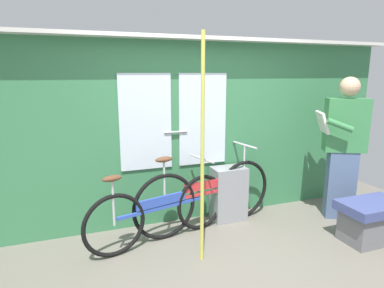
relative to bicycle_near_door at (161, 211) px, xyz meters
The scene contains 8 objects.
ground_plane 1.06m from the bicycle_near_door, 59.25° to the right, with size 6.44×4.29×0.04m, color #666056.
train_door_wall 1.06m from the bicycle_near_door, 44.08° to the left, with size 5.44×0.28×2.21m.
bicycle_near_door is the anchor object (origin of this frame).
bicycle_leaning_behind 0.60m from the bicycle_near_door, 13.31° to the left, with size 1.82×0.48×0.96m.
passenger_reading_newspaper 2.36m from the bicycle_near_door, ahead, with size 0.64×0.59×1.77m.
trash_bin_by_wall 0.98m from the bicycle_near_door, 16.14° to the left, with size 0.41×0.28×0.67m, color gray.
handrail_pole 0.92m from the bicycle_near_door, 58.63° to the right, with size 0.04×0.04×2.17m, color #C6C14C.
bench_seat_corner 2.29m from the bicycle_near_door, 19.52° to the right, with size 0.70×0.44×0.45m.
Camera 1 is at (-1.32, -2.38, 1.81)m, focal length 30.87 mm.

